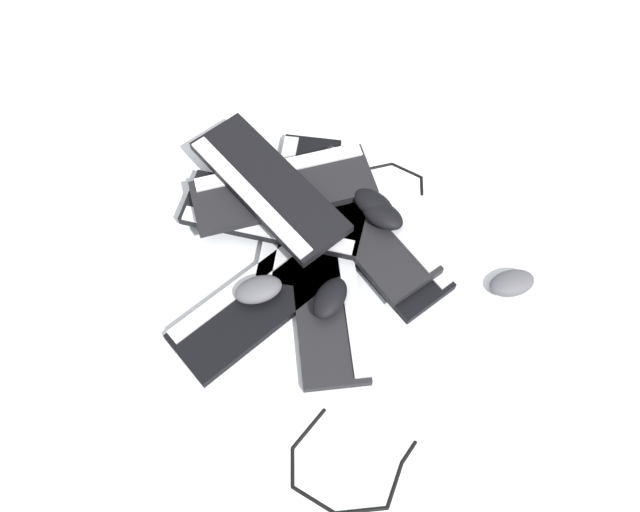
{
  "coord_description": "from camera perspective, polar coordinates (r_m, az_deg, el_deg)",
  "views": [
    {
      "loc": [
        -0.39,
        -0.67,
        1.33
      ],
      "look_at": [
        -0.04,
        -0.08,
        0.06
      ],
      "focal_mm": 35.0,
      "sensor_mm": 36.0,
      "label": 1
    }
  ],
  "objects": [
    {
      "name": "ground_plane",
      "position": [
        1.54,
        -0.39,
        1.76
      ],
      "size": [
        3.2,
        3.2,
        0.0
      ],
      "primitive_type": "plane",
      "color": "silver"
    },
    {
      "name": "keyboard_0",
      "position": [
        1.53,
        4.82,
        1.65
      ],
      "size": [
        0.2,
        0.45,
        0.03
      ],
      "color": "black",
      "rests_on": "ground"
    },
    {
      "name": "keyboard_1",
      "position": [
        1.57,
        -1.86,
        4.38
      ],
      "size": [
        0.39,
        0.44,
        0.03
      ],
      "color": "black",
      "rests_on": "ground"
    },
    {
      "name": "keyboard_2",
      "position": [
        1.45,
        -5.48,
        -4.08
      ],
      "size": [
        0.46,
        0.22,
        0.03
      ],
      "color": "black",
      "rests_on": "ground"
    },
    {
      "name": "keyboard_3",
      "position": [
        1.45,
        0.72,
        -3.6
      ],
      "size": [
        0.32,
        0.46,
        0.03
      ],
      "color": "black",
      "rests_on": "ground"
    },
    {
      "name": "keyboard_4",
      "position": [
        1.53,
        -4.24,
        3.78
      ],
      "size": [
        0.42,
        0.42,
        0.03
      ],
      "color": "black",
      "rests_on": "keyboard_1"
    },
    {
      "name": "keyboard_5",
      "position": [
        1.52,
        3.77,
        3.25
      ],
      "size": [
        0.18,
        0.45,
        0.03
      ],
      "color": "black",
      "rests_on": "keyboard_0"
    },
    {
      "name": "keyboard_6",
      "position": [
        1.53,
        -3.41,
        6.21
      ],
      "size": [
        0.46,
        0.26,
        0.03
      ],
      "color": "black",
      "rests_on": "keyboard_4"
    },
    {
      "name": "keyboard_7",
      "position": [
        1.5,
        -4.8,
        6.38
      ],
      "size": [
        0.22,
        0.46,
        0.03
      ],
      "color": "black",
      "rests_on": "keyboard_6"
    },
    {
      "name": "mouse_0",
      "position": [
        1.41,
        0.93,
        -3.88
      ],
      "size": [
        0.13,
        0.11,
        0.04
      ],
      "primitive_type": "ellipsoid",
      "rotation": [
        0.0,
        0.0,
        0.53
      ],
      "color": "black",
      "rests_on": "keyboard_3"
    },
    {
      "name": "mouse_1",
      "position": [
        1.49,
        5.71,
        3.78
      ],
      "size": [
        0.1,
        0.13,
        0.04
      ],
      "primitive_type": "ellipsoid",
      "rotation": [
        0.0,
        0.0,
        1.95
      ],
      "color": "black",
      "rests_on": "keyboard_5"
    },
    {
      "name": "mouse_2",
      "position": [
        1.42,
        -5.65,
        -3.06
      ],
      "size": [
        0.12,
        0.09,
        0.04
      ],
      "primitive_type": "ellipsoid",
      "rotation": [
        0.0,
        0.0,
        2.92
      ],
      "color": "#4C4C51",
      "rests_on": "keyboard_2"
    },
    {
      "name": "mouse_3",
      "position": [
        1.5,
        4.92,
        4.75
      ],
      "size": [
        0.1,
        0.13,
        0.04
      ],
      "primitive_type": "ellipsoid",
      "rotation": [
        0.0,
        0.0,
        5.03
      ],
      "color": "black",
      "rests_on": "keyboard_5"
    },
    {
      "name": "mouse_4",
      "position": [
        1.53,
        17.14,
        -2.37
      ],
      "size": [
        0.12,
        0.09,
        0.04
      ],
      "primitive_type": "ellipsoid",
      "rotation": [
        0.0,
        0.0,
        6.02
      ],
      "color": "#4C4C51",
      "rests_on": "ground"
    },
    {
      "name": "cable_0",
      "position": [
        1.61,
        3.8,
        5.89
      ],
      "size": [
        0.37,
        0.16,
        0.01
      ],
      "color": "black",
      "rests_on": "ground"
    },
    {
      "name": "cable_1",
      "position": [
        1.34,
        2.13,
        -19.34
      ],
      "size": [
        0.27,
        0.24,
        0.01
      ],
      "color": "black",
      "rests_on": "ground"
    }
  ]
}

